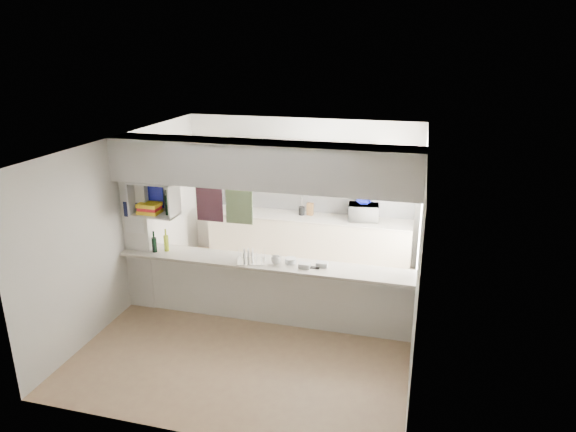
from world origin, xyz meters
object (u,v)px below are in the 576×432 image
(microwave, at_px, (364,212))
(bowl, at_px, (364,202))
(dish_rack, at_px, (251,256))
(wine_bottles, at_px, (160,243))

(microwave, distance_m, bowl, 0.18)
(dish_rack, distance_m, wine_bottles, 1.40)
(bowl, xyz_separation_m, dish_rack, (-1.29, -2.23, -0.23))
(bowl, height_order, dish_rack, bowl)
(dish_rack, bearing_deg, wine_bottles, 163.98)
(microwave, bearing_deg, dish_rack, 53.23)
(wine_bottles, bearing_deg, dish_rack, -1.18)
(bowl, bearing_deg, microwave, -72.82)
(dish_rack, xyz_separation_m, wine_bottles, (-1.40, 0.03, 0.04))
(bowl, bearing_deg, dish_rack, -120.08)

